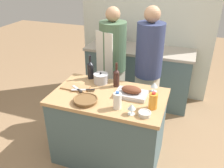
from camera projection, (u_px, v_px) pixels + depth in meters
The scene contains 23 objects.
ground_plane at pixel (109, 154), 2.99m from camera, with size 12.00×12.00×0.00m, color #9E7A56.
kitchen_island at pixel (109, 126), 2.79m from camera, with size 1.25×0.76×0.86m.
back_counter at pixel (138, 75), 3.99m from camera, with size 1.73×0.60×0.93m.
back_wall at pixel (146, 22), 3.91m from camera, with size 2.23×0.10×2.55m.
roasting_pan at pixel (131, 92), 2.56m from camera, with size 0.34×0.22×0.12m.
wicker_basket at pixel (86, 100), 2.45m from camera, with size 0.26×0.26×0.05m.
cutting_board at pixel (76, 87), 2.73m from camera, with size 0.32×0.17×0.02m.
stock_pot at pixel (101, 78), 2.83m from camera, with size 0.18×0.18×0.14m.
mixing_bowl at pixel (145, 113), 2.24m from camera, with size 0.13×0.13×0.04m.
juice_jug at pixel (153, 101), 2.33m from camera, with size 0.09×0.09×0.18m.
milk_jug at pixel (117, 101), 2.33m from camera, with size 0.08×0.08×0.19m.
wine_bottle_green at pixel (90, 69), 2.92m from camera, with size 0.08×0.08×0.30m.
wine_bottle_dark at pixel (116, 77), 2.73m from camera, with size 0.07×0.07×0.29m.
wine_glass_left at pixel (132, 107), 2.24m from camera, with size 0.08×0.08×0.11m.
wine_glass_right at pixel (154, 85), 2.64m from camera, with size 0.08×0.08×0.11m.
knife_chef at pixel (84, 90), 2.66m from camera, with size 0.26×0.12×0.01m.
knife_paring at pixel (78, 89), 2.67m from camera, with size 0.18×0.13×0.01m.
stand_mixer at pixel (118, 37), 3.90m from camera, with size 0.18×0.14×0.31m.
condiment_bottle_tall at pixel (102, 37), 4.01m from camera, with size 0.06×0.06×0.21m.
condiment_bottle_short at pixel (143, 40), 3.86m from camera, with size 0.06×0.06×0.22m.
condiment_bottle_extra at pixel (140, 43), 3.76m from camera, with size 0.06×0.06×0.18m.
person_cook_aproned at pixel (113, 61), 3.32m from camera, with size 0.38×0.40×1.66m.
person_cook_guest at pixel (148, 66), 3.08m from camera, with size 0.35×0.35×1.71m.
Camera 1 is at (0.79, -2.11, 2.17)m, focal length 38.00 mm.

